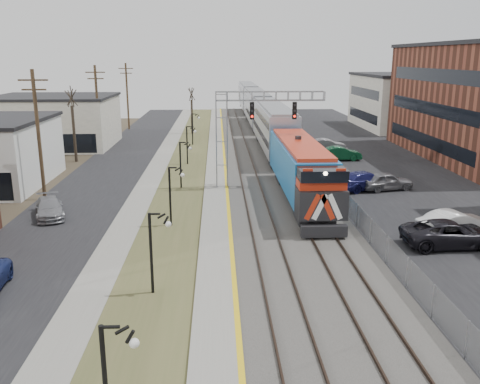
{
  "coord_description": "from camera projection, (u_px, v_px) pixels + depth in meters",
  "views": [
    {
      "loc": [
        -0.87,
        -14.17,
        10.85
      ],
      "look_at": [
        0.53,
        16.77,
        2.6
      ],
      "focal_mm": 38.0,
      "sensor_mm": 36.0,
      "label": 1
    }
  ],
  "objects": [
    {
      "name": "platform",
      "position": [
        216.0,
        169.0,
        50.22
      ],
      "size": [
        2.0,
        120.0,
        0.24
      ],
      "primitive_type": "cube",
      "color": "gray",
      "rests_on": "ground"
    },
    {
      "name": "track_far",
      "position": [
        282.0,
        167.0,
        50.47
      ],
      "size": [
        1.58,
        120.0,
        0.15
      ],
      "color": "#2D2119",
      "rests_on": "ballast_bed"
    },
    {
      "name": "car_lot_c",
      "position": [
        450.0,
        234.0,
        29.8
      ],
      "size": [
        5.67,
        2.7,
        1.56
      ],
      "primitive_type": "imported",
      "rotation": [
        0.0,
        0.0,
        1.59
      ],
      "color": "black",
      "rests_on": "ground"
    },
    {
      "name": "grass_median",
      "position": [
        186.0,
        170.0,
        50.12
      ],
      "size": [
        4.0,
        120.0,
        0.06
      ],
      "primitive_type": "cube",
      "color": "#494E29",
      "rests_on": "ground"
    },
    {
      "name": "sidewalk",
      "position": [
        155.0,
        170.0,
        49.98
      ],
      "size": [
        2.0,
        120.0,
        0.08
      ],
      "primitive_type": "cube",
      "color": "gray",
      "rests_on": "ground"
    },
    {
      "name": "car_lot_f",
      "position": [
        340.0,
        154.0,
        54.78
      ],
      "size": [
        4.52,
        1.66,
        1.48
      ],
      "primitive_type": "imported",
      "rotation": [
        0.0,
        0.0,
        1.59
      ],
      "color": "#0D4525",
      "rests_on": "ground"
    },
    {
      "name": "platform_edge",
      "position": [
        225.0,
        168.0,
        50.23
      ],
      "size": [
        0.24,
        120.0,
        0.01
      ],
      "primitive_type": "cube",
      "color": "gold",
      "rests_on": "platform"
    },
    {
      "name": "car_lot_b",
      "position": [
        456.0,
        224.0,
        31.51
      ],
      "size": [
        5.13,
        2.95,
        1.6
      ],
      "primitive_type": "imported",
      "rotation": [
        0.0,
        0.0,
        1.85
      ],
      "color": "silver",
      "rests_on": "ground"
    },
    {
      "name": "track_near",
      "position": [
        247.0,
        167.0,
        50.32
      ],
      "size": [
        1.58,
        120.0,
        0.15
      ],
      "color": "#2D2119",
      "rests_on": "ballast_bed"
    },
    {
      "name": "utility_poles",
      "position": [
        39.0,
        136.0,
        38.73
      ],
      "size": [
        0.28,
        80.28,
        10.0
      ],
      "color": "#4C3823",
      "rests_on": "ground"
    },
    {
      "name": "lampposts",
      "position": [
        170.0,
        196.0,
        33.48
      ],
      "size": [
        0.14,
        62.14,
        4.0
      ],
      "color": "black",
      "rests_on": "ground"
    },
    {
      "name": "car_street_b",
      "position": [
        49.0,
        208.0,
        35.37
      ],
      "size": [
        3.23,
        4.82,
        1.3
      ],
      "primitive_type": "imported",
      "rotation": [
        0.0,
        0.0,
        0.35
      ],
      "color": "gray",
      "rests_on": "ground"
    },
    {
      "name": "signal_gantry",
      "position": [
        242.0,
        123.0,
        42.15
      ],
      "size": [
        9.0,
        1.07,
        8.15
      ],
      "color": "gray",
      "rests_on": "ground"
    },
    {
      "name": "train",
      "position": [
        261.0,
        114.0,
        72.91
      ],
      "size": [
        3.0,
        85.85,
        5.33
      ],
      "color": "#1462A8",
      "rests_on": "ground"
    },
    {
      "name": "street_west",
      "position": [
        109.0,
        171.0,
        49.79
      ],
      "size": [
        7.0,
        120.0,
        0.04
      ],
      "primitive_type": "cube",
      "color": "black",
      "rests_on": "ground"
    },
    {
      "name": "car_lot_e",
      "position": [
        386.0,
        181.0,
        42.5
      ],
      "size": [
        4.78,
        2.77,
        1.53
      ],
      "primitive_type": "imported",
      "rotation": [
        0.0,
        0.0,
        1.8
      ],
      "color": "slate",
      "rests_on": "ground"
    },
    {
      "name": "fence",
      "position": [
        309.0,
        162.0,
        50.45
      ],
      "size": [
        0.04,
        120.0,
        1.6
      ],
      "primitive_type": "cube",
      "color": "gray",
      "rests_on": "ground"
    },
    {
      "name": "parking_lot",
      "position": [
        385.0,
        168.0,
        50.99
      ],
      "size": [
        16.0,
        120.0,
        0.04
      ],
      "primitive_type": "cube",
      "color": "black",
      "rests_on": "ground"
    },
    {
      "name": "ballast_bed",
      "position": [
        267.0,
        169.0,
        50.45
      ],
      "size": [
        8.0,
        120.0,
        0.2
      ],
      "primitive_type": "cube",
      "color": "#595651",
      "rests_on": "ground"
    },
    {
      "name": "car_lot_d",
      "position": [
        365.0,
        181.0,
        42.63
      ],
      "size": [
        5.8,
        4.0,
        1.56
      ],
      "primitive_type": "imported",
      "rotation": [
        0.0,
        0.0,
        1.95
      ],
      "color": "#171850",
      "rests_on": "ground"
    },
    {
      "name": "car_lot_g",
      "position": [
        327.0,
        146.0,
        59.75
      ],
      "size": [
        4.66,
        1.82,
        1.51
      ],
      "primitive_type": "imported",
      "rotation": [
        0.0,
        0.0,
        1.52
      ],
      "color": "slate",
      "rests_on": "ground"
    },
    {
      "name": "bare_trees",
      "position": [
        104.0,
        138.0,
        52.83
      ],
      "size": [
        12.3,
        42.3,
        5.95
      ],
      "color": "#382D23",
      "rests_on": "ground"
    }
  ]
}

